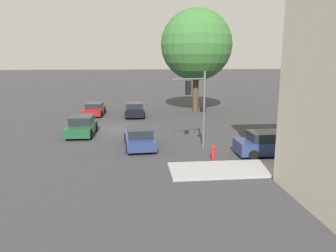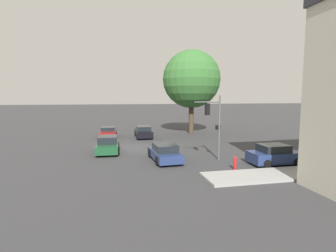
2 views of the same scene
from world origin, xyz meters
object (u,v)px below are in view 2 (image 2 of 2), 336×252
crossing_car_1 (108,145)px  street_tree (192,79)px  traffic_signal (213,118)px  parked_car_1 (335,151)px  crossing_car_0 (165,153)px  crossing_car_2 (108,132)px  crossing_car_3 (143,132)px  fire_hydrant (235,163)px  parked_car_0 (275,155)px

crossing_car_1 → street_tree: bearing=135.0°
traffic_signal → parked_car_1: size_ratio=1.20×
street_tree → crossing_car_0: bearing=-24.7°
crossing_car_2 → crossing_car_3: bearing=76.4°
crossing_car_0 → fire_hydrant: 5.56m
street_tree → crossing_car_3: size_ratio=2.57×
crossing_car_2 → fire_hydrant: crossing_car_2 is taller
fire_hydrant → crossing_car_1: bearing=-131.1°
crossing_car_1 → fire_hydrant: crossing_car_1 is taller
parked_car_0 → fire_hydrant: parked_car_0 is taller
crossing_car_0 → crossing_car_1: size_ratio=1.06×
fire_hydrant → crossing_car_3: bearing=-163.9°
fire_hydrant → parked_car_1: bearing=95.7°
crossing_car_1 → crossing_car_3: size_ratio=0.98×
parked_car_0 → parked_car_1: parked_car_1 is taller
street_tree → crossing_car_3: (2.17, -6.82, -6.67)m
crossing_car_3 → parked_car_1: 20.10m
fire_hydrant → traffic_signal: bearing=-169.4°
parked_car_1 → fire_hydrant: size_ratio=4.66×
parked_car_0 → traffic_signal: bearing=153.7°
parked_car_0 → fire_hydrant: 3.69m
crossing_car_0 → crossing_car_3: bearing=-2.2°
crossing_car_0 → crossing_car_2: bearing=15.3°
crossing_car_2 → parked_car_1: (16.00, 17.92, 0.09)m
parked_car_1 → street_tree: bearing=112.6°
crossing_car_1 → parked_car_0: bearing=63.1°
crossing_car_2 → fire_hydrant: bearing=30.0°
parked_car_0 → parked_car_1: size_ratio=0.91×
traffic_signal → crossing_car_1: (-4.79, -8.19, -2.66)m
street_tree → crossing_car_2: bearing=-85.2°
crossing_car_0 → crossing_car_3: size_ratio=1.04×
parked_car_1 → crossing_car_3: bearing=133.4°
crossing_car_2 → crossing_car_3: crossing_car_3 is taller
crossing_car_2 → crossing_car_3: (1.24, 4.28, 0.08)m
crossing_car_1 → parked_car_0: size_ratio=1.10×
parked_car_1 → parked_car_0: bearing=-178.1°
crossing_car_1 → crossing_car_3: bearing=154.6°
traffic_signal → crossing_car_3: 13.71m
street_tree → crossing_car_0: street_tree is taller
crossing_car_2 → crossing_car_0: bearing=21.3°
traffic_signal → parked_car_0: bearing=-130.0°
crossing_car_1 → fire_hydrant: bearing=51.0°
traffic_signal → crossing_car_3: traffic_signal is taller
street_tree → fire_hydrant: bearing=-7.3°
fire_hydrant → parked_car_0: bearing=102.3°
crossing_car_1 → crossing_car_3: (-8.05, 4.20, -0.01)m
crossing_car_2 → parked_car_1: 24.02m
street_tree → crossing_car_1: street_tree is taller
crossing_car_0 → crossing_car_3: crossing_car_3 is taller
parked_car_0 → fire_hydrant: size_ratio=4.23×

